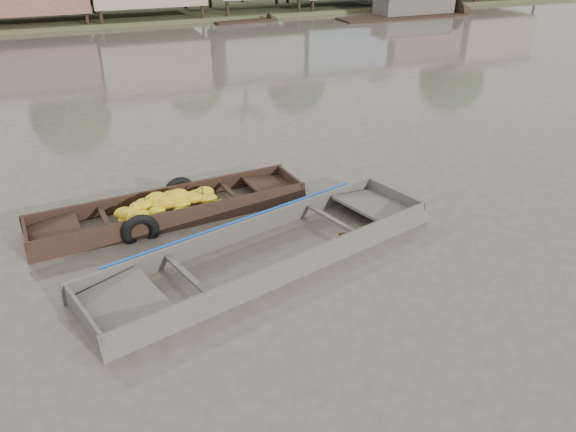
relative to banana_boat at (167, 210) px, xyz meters
name	(u,v)px	position (x,y,z in m)	size (l,w,h in m)	color
ground	(281,271)	(1.49, -2.81, -0.17)	(120.00, 120.00, 0.00)	#4B4539
banana_boat	(167,210)	(0.00, 0.00, 0.00)	(5.89, 1.91, 0.80)	black
viewer_boat	(267,255)	(1.40, -2.29, -0.12)	(7.21, 3.64, 0.56)	#3C3833
distant_boats	(388,16)	(17.74, 20.78, 0.09)	(49.54, 15.56, 1.38)	black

